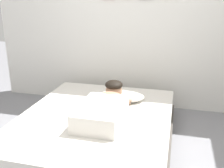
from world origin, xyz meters
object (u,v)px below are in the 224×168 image
object	(u,v)px
bed	(96,129)
pillow	(122,96)
coffee_cup	(124,98)
cell_phone	(86,123)
person_lying	(105,107)

from	to	relation	value
bed	pillow	xyz separation A→B (m)	(0.18, 0.47, 0.22)
pillow	coffee_cup	world-z (taller)	pillow
coffee_cup	cell_phone	size ratio (longest dim) A/B	0.89
pillow	coffee_cup	size ratio (longest dim) A/B	4.16
bed	pillow	distance (m)	0.54
person_lying	cell_phone	size ratio (longest dim) A/B	6.57
person_lying	coffee_cup	world-z (taller)	person_lying
person_lying	coffee_cup	bearing A→B (deg)	76.86
bed	coffee_cup	distance (m)	0.51
pillow	cell_phone	bearing A→B (deg)	-106.90
pillow	person_lying	distance (m)	0.48
bed	coffee_cup	world-z (taller)	coffee_cup
bed	pillow	world-z (taller)	pillow
bed	person_lying	xyz separation A→B (m)	(0.11, -0.01, 0.27)
pillow	cell_phone	world-z (taller)	pillow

